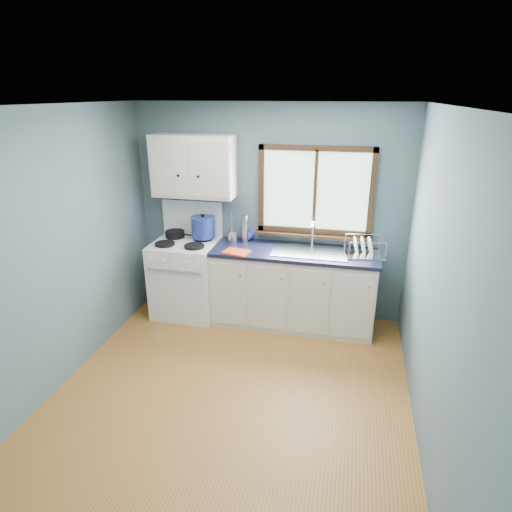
% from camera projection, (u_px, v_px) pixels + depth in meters
% --- Properties ---
extents(floor, '(3.20, 3.60, 0.02)m').
position_uv_depth(floor, '(228.00, 400.00, 3.86)').
color(floor, '#A4682C').
rests_on(floor, ground).
extents(ceiling, '(3.20, 3.60, 0.02)m').
position_uv_depth(ceiling, '(220.00, 104.00, 2.96)').
color(ceiling, white).
rests_on(ceiling, wall_back).
extents(wall_back, '(3.20, 0.02, 2.50)m').
position_uv_depth(wall_back, '(269.00, 213.00, 5.06)').
color(wall_back, slate).
rests_on(wall_back, ground).
extents(wall_front, '(3.20, 0.02, 2.50)m').
position_uv_depth(wall_front, '(98.00, 438.00, 1.77)').
color(wall_front, slate).
rests_on(wall_front, ground).
extents(wall_left, '(0.02, 3.60, 2.50)m').
position_uv_depth(wall_left, '(49.00, 255.00, 3.75)').
color(wall_left, slate).
rests_on(wall_left, ground).
extents(wall_right, '(0.02, 3.60, 2.50)m').
position_uv_depth(wall_right, '(439.00, 291.00, 3.08)').
color(wall_right, slate).
rests_on(wall_right, ground).
extents(gas_range, '(0.76, 0.69, 1.36)m').
position_uv_depth(gas_range, '(187.00, 276.00, 5.22)').
color(gas_range, white).
rests_on(gas_range, floor).
extents(base_cabinets, '(1.85, 0.60, 0.88)m').
position_uv_depth(base_cabinets, '(293.00, 291.00, 5.00)').
color(base_cabinets, beige).
rests_on(base_cabinets, floor).
extents(countertop, '(1.89, 0.64, 0.04)m').
position_uv_depth(countertop, '(294.00, 252.00, 4.82)').
color(countertop, black).
rests_on(countertop, base_cabinets).
extents(sink, '(0.84, 0.46, 0.44)m').
position_uv_depth(sink, '(310.00, 257.00, 4.80)').
color(sink, silver).
rests_on(sink, countertop).
extents(window, '(1.36, 0.10, 1.03)m').
position_uv_depth(window, '(315.00, 198.00, 4.83)').
color(window, '#9EC6A8').
rests_on(window, wall_back).
extents(upper_cabinets, '(0.95, 0.35, 0.70)m').
position_uv_depth(upper_cabinets, '(193.00, 166.00, 4.87)').
color(upper_cabinets, beige).
rests_on(upper_cabinets, wall_back).
extents(skillet, '(0.37, 0.28, 0.05)m').
position_uv_depth(skillet, '(175.00, 233.00, 5.22)').
color(skillet, black).
rests_on(skillet, gas_range).
extents(stockpot, '(0.37, 0.37, 0.29)m').
position_uv_depth(stockpot, '(203.00, 227.00, 5.10)').
color(stockpot, navy).
rests_on(stockpot, gas_range).
extents(utensil_crock, '(0.12, 0.12, 0.36)m').
position_uv_depth(utensil_crock, '(233.00, 236.00, 5.06)').
color(utensil_crock, silver).
rests_on(utensil_crock, countertop).
extents(thermos, '(0.10, 0.10, 0.33)m').
position_uv_depth(thermos, '(245.00, 229.00, 5.03)').
color(thermos, silver).
rests_on(thermos, countertop).
extents(soap_bottle, '(0.13, 0.13, 0.26)m').
position_uv_depth(soap_bottle, '(245.00, 231.00, 5.08)').
color(soap_bottle, blue).
rests_on(soap_bottle, countertop).
extents(dish_towel, '(0.31, 0.25, 0.02)m').
position_uv_depth(dish_towel, '(236.00, 252.00, 4.74)').
color(dish_towel, '#D34220').
rests_on(dish_towel, countertop).
extents(dish_rack, '(0.46, 0.38, 0.21)m').
position_uv_depth(dish_rack, '(364.00, 250.00, 4.66)').
color(dish_rack, silver).
rests_on(dish_rack, countertop).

